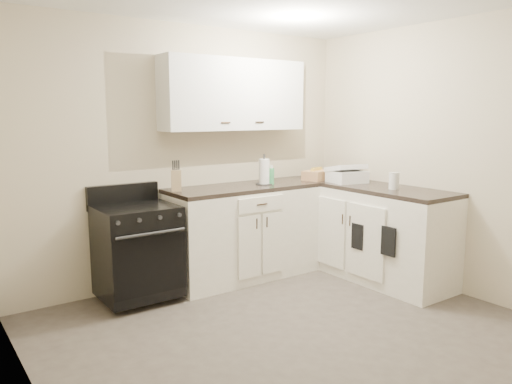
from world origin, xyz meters
TOP-DOWN VIEW (x-y plane):
  - floor at (0.00, 0.00)m, footprint 3.60×3.60m
  - wall_back at (0.00, 1.80)m, footprint 3.60×0.00m
  - wall_right at (1.80, 0.00)m, footprint 0.00×3.60m
  - wall_left at (-1.80, 0.00)m, footprint 0.00×3.60m
  - base_cabinets_back at (0.43, 1.50)m, footprint 1.55×0.60m
  - base_cabinets_right at (1.50, 0.85)m, footprint 0.60×1.90m
  - countertop_back at (0.43, 1.50)m, footprint 1.55×0.60m
  - countertop_right at (1.50, 0.85)m, footprint 0.60×1.90m
  - upper_cabinets at (0.43, 1.65)m, footprint 1.55×0.30m
  - stove at (-0.71, 1.48)m, footprint 0.66×0.57m
  - knife_block at (-0.27, 1.58)m, footprint 0.11×0.11m
  - paper_towel at (0.66, 1.46)m, footprint 0.11×0.11m
  - soap_bottle at (0.72, 1.42)m, footprint 0.07×0.07m
  - wicker_basket at (1.34, 1.41)m, footprint 0.35×0.28m
  - countertop_grill at (1.45, 1.07)m, footprint 0.40×0.38m
  - glass_jar at (1.48, 0.48)m, footprint 0.11×0.11m
  - oven_mitt_near at (1.18, 0.27)m, footprint 0.02×0.15m
  - oven_mitt_far at (1.18, 0.65)m, footprint 0.02×0.14m

SIDE VIEW (x-z plane):
  - floor at x=0.00m, z-range 0.00..0.00m
  - base_cabinets_back at x=0.43m, z-range 0.00..0.90m
  - base_cabinets_right at x=1.50m, z-range 0.00..0.90m
  - stove at x=-0.71m, z-range 0.06..0.86m
  - oven_mitt_far at x=1.18m, z-range 0.36..0.61m
  - oven_mitt_near at x=1.18m, z-range 0.38..0.65m
  - countertop_back at x=0.43m, z-range 0.90..0.94m
  - countertop_right at x=1.50m, z-range 0.90..0.94m
  - wicker_basket at x=1.34m, z-range 0.94..1.04m
  - countertop_grill at x=1.45m, z-range 0.94..1.06m
  - glass_jar at x=1.48m, z-range 0.94..1.10m
  - soap_bottle at x=0.72m, z-range 0.94..1.11m
  - knife_block at x=-0.27m, z-range 0.94..1.14m
  - paper_towel at x=0.66m, z-range 0.94..1.20m
  - wall_back at x=0.00m, z-range -0.55..3.05m
  - wall_right at x=1.80m, z-range -0.55..3.05m
  - wall_left at x=-1.80m, z-range -0.55..3.05m
  - upper_cabinets at x=0.43m, z-range 1.49..2.19m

